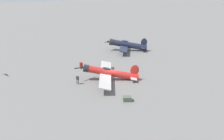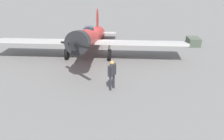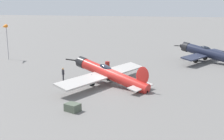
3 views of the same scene
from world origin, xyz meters
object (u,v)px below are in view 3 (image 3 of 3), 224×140
object	(u,v)px
airplane_mid_apron	(208,53)
windsock_mast	(5,28)
fuel_drum	(107,65)
airplane_foreground	(108,74)
ground_crew_mechanic	(63,73)
equipment_crate	(73,107)

from	to	relation	value
airplane_mid_apron	windsock_mast	bearing A→B (deg)	39.97
airplane_mid_apron	fuel_drum	size ratio (longest dim) A/B	11.86
airplane_mid_apron	windsock_mast	distance (m)	32.28
fuel_drum	windsock_mast	xyz separation A→B (m)	(-1.18, -17.34, 4.82)
airplane_foreground	fuel_drum	size ratio (longest dim) A/B	14.22
windsock_mast	ground_crew_mechanic	bearing A→B (deg)	56.30
equipment_crate	fuel_drum	xyz separation A→B (m)	(-17.24, -1.95, 0.13)
fuel_drum	windsock_mast	size ratio (longest dim) A/B	0.16
windsock_mast	airplane_mid_apron	bearing A→B (deg)	102.36
airplane_foreground	airplane_mid_apron	distance (m)	20.13
airplane_mid_apron	ground_crew_mechanic	distance (m)	23.63
airplane_foreground	airplane_mid_apron	size ratio (longest dim) A/B	1.20
airplane_mid_apron	fuel_drum	xyz separation A→B (m)	(8.04, -13.98, -1.03)
ground_crew_mechanic	fuel_drum	distance (m)	8.92
airplane_mid_apron	windsock_mast	world-z (taller)	windsock_mast
ground_crew_mechanic	airplane_foreground	bearing A→B (deg)	-37.30
ground_crew_mechanic	equipment_crate	world-z (taller)	ground_crew_mechanic
airplane_foreground	windsock_mast	distance (m)	22.55
equipment_crate	windsock_mast	distance (m)	27.12
airplane_mid_apron	ground_crew_mechanic	bearing A→B (deg)	71.69
airplane_mid_apron	ground_crew_mechanic	world-z (taller)	airplane_mid_apron
equipment_crate	airplane_foreground	bearing A→B (deg)	175.70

